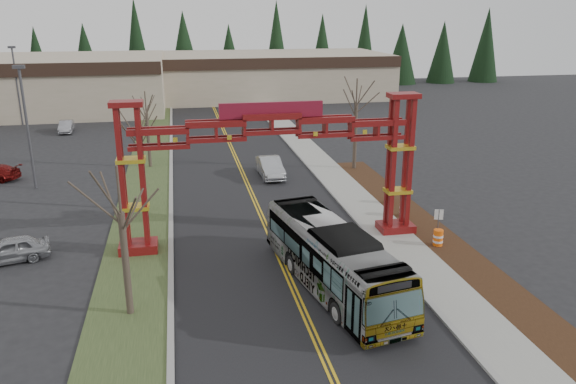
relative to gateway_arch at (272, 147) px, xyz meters
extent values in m
cube|color=black|center=(0.00, 7.00, -5.97)|extent=(12.00, 110.00, 0.02)
cube|color=gold|center=(-0.12, 7.00, -5.96)|extent=(0.12, 100.00, 0.01)
cube|color=gold|center=(0.12, 7.00, -5.96)|extent=(0.12, 100.00, 0.01)
cube|color=#979692|center=(6.15, 7.00, -5.91)|extent=(0.30, 110.00, 0.15)
cube|color=gray|center=(7.60, 7.00, -5.91)|extent=(2.60, 110.00, 0.14)
cube|color=black|center=(10.20, -8.00, -5.92)|extent=(2.60, 50.00, 0.12)
cube|color=#324321|center=(-8.00, 7.00, -5.94)|extent=(4.00, 110.00, 0.08)
cube|color=#979692|center=(-6.15, 7.00, -5.91)|extent=(0.30, 110.00, 0.15)
cube|color=#5E0D0C|center=(-8.00, 0.00, -5.68)|extent=(2.20, 1.60, 0.60)
cube|color=#5E0D0C|center=(-8.55, -0.35, -1.38)|extent=(0.28, 0.28, 8.00)
cube|color=#5E0D0C|center=(-7.45, -0.35, -1.38)|extent=(0.28, 0.28, 8.00)
cube|color=#5E0D0C|center=(-8.55, 0.35, -1.38)|extent=(0.28, 0.28, 8.00)
cube|color=#5E0D0C|center=(-7.45, 0.35, -1.38)|extent=(0.28, 0.28, 8.00)
cube|color=gold|center=(-8.00, 0.00, -3.18)|extent=(1.60, 1.10, 0.22)
cube|color=gold|center=(-8.00, 0.00, -0.38)|extent=(1.60, 1.10, 0.22)
cube|color=#5E0D0C|center=(-8.00, 0.00, 2.77)|extent=(1.80, 1.20, 0.30)
cube|color=#5E0D0C|center=(8.00, 0.00, -5.68)|extent=(2.20, 1.60, 0.60)
cube|color=#5E0D0C|center=(7.45, -0.35, -1.38)|extent=(0.28, 0.28, 8.00)
cube|color=#5E0D0C|center=(8.55, -0.35, -1.38)|extent=(0.28, 0.28, 8.00)
cube|color=#5E0D0C|center=(7.45, 0.35, -1.38)|extent=(0.28, 0.28, 8.00)
cube|color=#5E0D0C|center=(8.55, 0.35, -1.38)|extent=(0.28, 0.28, 8.00)
cube|color=gold|center=(8.00, 0.00, -3.18)|extent=(1.60, 1.10, 0.22)
cube|color=gold|center=(8.00, 0.00, -0.38)|extent=(1.60, 1.10, 0.22)
cube|color=#5E0D0C|center=(8.00, 0.00, 2.77)|extent=(1.80, 1.20, 0.30)
cube|color=#5E0D0C|center=(0.00, 0.00, 1.52)|extent=(16.00, 0.90, 1.00)
cube|color=#5E0D0C|center=(0.00, 0.00, 0.62)|extent=(16.00, 0.90, 0.60)
cube|color=maroon|center=(0.00, 0.00, 2.17)|extent=(6.00, 0.25, 0.90)
cube|color=tan|center=(10.00, 62.00, -2.48)|extent=(38.00, 20.00, 7.00)
cube|color=black|center=(10.00, 51.90, 0.22)|extent=(38.00, 0.40, 1.60)
cone|color=black|center=(-29.50, 74.00, 0.52)|extent=(5.60, 5.60, 13.00)
cylinder|color=#382D26|center=(-29.50, 74.00, -5.18)|extent=(0.80, 0.80, 1.60)
cone|color=black|center=(-21.00, 74.00, 0.52)|extent=(5.60, 5.60, 13.00)
cylinder|color=#382D26|center=(-21.00, 74.00, -5.18)|extent=(0.80, 0.80, 1.60)
cone|color=black|center=(-12.50, 74.00, 0.52)|extent=(5.60, 5.60, 13.00)
cylinder|color=#382D26|center=(-12.50, 74.00, -5.18)|extent=(0.80, 0.80, 1.60)
cone|color=black|center=(-4.00, 74.00, 0.52)|extent=(5.60, 5.60, 13.00)
cylinder|color=#382D26|center=(-4.00, 74.00, -5.18)|extent=(0.80, 0.80, 1.60)
cone|color=black|center=(4.50, 74.00, 0.52)|extent=(5.60, 5.60, 13.00)
cylinder|color=#382D26|center=(4.50, 74.00, -5.18)|extent=(0.80, 0.80, 1.60)
cone|color=black|center=(13.00, 74.00, 0.52)|extent=(5.60, 5.60, 13.00)
cylinder|color=#382D26|center=(13.00, 74.00, -5.18)|extent=(0.80, 0.80, 1.60)
cone|color=black|center=(21.50, 74.00, 0.52)|extent=(5.60, 5.60, 13.00)
cylinder|color=#382D26|center=(21.50, 74.00, -5.18)|extent=(0.80, 0.80, 1.60)
cone|color=black|center=(30.00, 74.00, 0.52)|extent=(5.60, 5.60, 13.00)
cylinder|color=#382D26|center=(30.00, 74.00, -5.18)|extent=(0.80, 0.80, 1.60)
cone|color=black|center=(38.50, 74.00, 0.52)|extent=(5.60, 5.60, 13.00)
cylinder|color=#382D26|center=(38.50, 74.00, -5.18)|extent=(0.80, 0.80, 1.60)
cone|color=black|center=(47.00, 74.00, 0.52)|extent=(5.60, 5.60, 13.00)
cylinder|color=#382D26|center=(47.00, 74.00, -5.18)|extent=(0.80, 0.80, 1.60)
cone|color=black|center=(55.50, 74.00, 0.52)|extent=(5.60, 5.60, 13.00)
cylinder|color=#382D26|center=(55.50, 74.00, -5.18)|extent=(0.80, 0.80, 1.60)
imported|color=#929499|center=(1.96, -6.61, -4.30)|extent=(4.92, 12.37, 3.36)
imported|color=#A5A8AD|center=(2.22, 14.15, -5.15)|extent=(1.91, 5.11, 1.67)
imported|color=#97999E|center=(-15.04, 0.00, -5.26)|extent=(4.55, 2.75, 1.45)
imported|color=#93949A|center=(-18.19, 37.13, -5.30)|extent=(1.69, 4.20, 1.36)
cylinder|color=#382D26|center=(-8.00, -7.29, -3.45)|extent=(0.33, 0.33, 5.06)
cylinder|color=#382D26|center=(-8.00, -7.29, 0.10)|extent=(0.12, 0.12, 2.25)
cylinder|color=#382D26|center=(-8.00, 7.57, -3.22)|extent=(0.31, 0.31, 5.53)
cylinder|color=#382D26|center=(-8.00, 7.57, 0.51)|extent=(0.12, 0.12, 2.11)
cylinder|color=#382D26|center=(-8.00, 19.29, -3.51)|extent=(0.30, 0.30, 4.94)
cylinder|color=#382D26|center=(-8.00, 19.29, -0.12)|extent=(0.11, 0.11, 2.04)
cylinder|color=#382D26|center=(10.00, 15.03, -3.04)|extent=(0.33, 0.33, 5.88)
cylinder|color=#382D26|center=(10.00, 15.03, 0.94)|extent=(0.12, 0.12, 2.29)
cylinder|color=#3F3F44|center=(-16.80, 14.53, -1.25)|extent=(0.21, 0.21, 9.46)
cube|color=#3F3F44|center=(-16.80, 14.53, 3.58)|extent=(0.84, 0.42, 0.26)
cylinder|color=#3F3F44|center=(-24.39, 43.03, -1.31)|extent=(0.21, 0.21, 9.34)
cube|color=#3F3F44|center=(-24.39, 43.03, 3.46)|extent=(0.83, 0.42, 0.26)
cylinder|color=#3F3F44|center=(9.66, -2.49, -4.84)|extent=(0.06, 0.06, 2.29)
cube|color=white|center=(9.66, -2.49, -4.01)|extent=(0.51, 0.19, 0.62)
cylinder|color=#FD600E|center=(9.60, -2.76, -5.43)|extent=(0.57, 0.57, 1.10)
cylinder|color=white|center=(9.60, -2.76, -5.26)|extent=(0.60, 0.60, 0.13)
cylinder|color=white|center=(9.60, -2.76, -5.60)|extent=(0.60, 0.60, 0.13)
cylinder|color=#FD600E|center=(9.55, 2.43, -5.44)|extent=(0.57, 0.57, 1.09)
cylinder|color=white|center=(9.55, 2.43, -5.27)|extent=(0.59, 0.59, 0.13)
cylinder|color=white|center=(9.55, 2.43, -5.60)|extent=(0.59, 0.59, 0.13)
cylinder|color=#FD600E|center=(9.65, 5.19, -5.51)|extent=(0.50, 0.50, 0.95)
cylinder|color=white|center=(9.65, 5.19, -5.36)|extent=(0.52, 0.52, 0.11)
cylinder|color=white|center=(9.65, 5.19, -5.65)|extent=(0.52, 0.52, 0.11)
camera|label=1|loc=(-5.28, -31.55, 7.52)|focal=35.00mm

